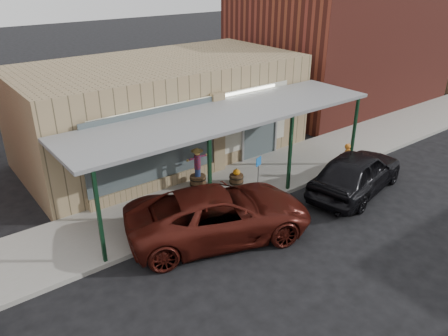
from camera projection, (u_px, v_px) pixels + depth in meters
ground at (295, 233)px, 14.01m from camera, size 120.00×120.00×0.00m
sidewalk at (227, 189)px, 16.57m from camera, size 40.00×3.20×0.15m
storefront at (163, 110)px, 19.00m from camera, size 12.00×6.25×4.20m
awning at (227, 116)px, 15.30m from camera, size 12.00×3.00×3.04m
block_buildings_near at (187, 61)px, 20.14m from camera, size 61.00×8.00×8.00m
barrel_scarecrow at (198, 173)px, 16.50m from camera, size 0.95×0.61×1.56m
barrel_pumpkin at (236, 178)px, 16.79m from camera, size 0.68×0.68×0.63m
handicap_sign at (258, 171)px, 15.53m from camera, size 0.31×0.12×1.54m
parked_sedan at (356, 172)px, 16.22m from camera, size 5.15×2.94×1.65m
car_maroon at (220, 214)px, 13.55m from camera, size 6.34×4.39×1.61m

